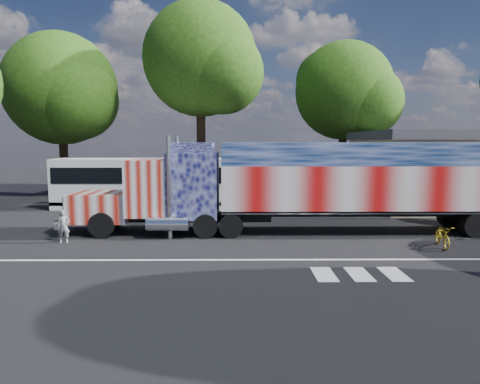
{
  "coord_description": "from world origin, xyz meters",
  "views": [
    {
      "loc": [
        -0.19,
        -18.89,
        4.51
      ],
      "look_at": [
        0.0,
        3.0,
        1.9
      ],
      "focal_mm": 32.0,
      "sensor_mm": 36.0,
      "label": 1
    }
  ],
  "objects_px": {
    "bicycle": "(443,236)",
    "tree_n_mid": "(202,60)",
    "tree_nw_a": "(62,89)",
    "tree_ne_a": "(346,91)",
    "woman": "(63,226)",
    "semi_truck": "(313,183)",
    "coach_bus": "(141,182)"
  },
  "relations": [
    {
      "from": "tree_n_mid",
      "to": "tree_nw_a",
      "type": "xyz_separation_m",
      "value": [
        -11.63,
        1.74,
        -2.06
      ]
    },
    {
      "from": "coach_bus",
      "to": "woman",
      "type": "relative_size",
      "value": 7.76
    },
    {
      "from": "tree_nw_a",
      "to": "tree_ne_a",
      "type": "bearing_deg",
      "value": 3.8
    },
    {
      "from": "tree_ne_a",
      "to": "bicycle",
      "type": "bearing_deg",
      "value": -91.75
    },
    {
      "from": "bicycle",
      "to": "tree_n_mid",
      "type": "height_order",
      "value": "tree_n_mid"
    },
    {
      "from": "bicycle",
      "to": "coach_bus",
      "type": "bearing_deg",
      "value": 153.54
    },
    {
      "from": "woman",
      "to": "bicycle",
      "type": "relative_size",
      "value": 0.83
    },
    {
      "from": "woman",
      "to": "tree_nw_a",
      "type": "distance_m",
      "value": 20.02
    },
    {
      "from": "woman",
      "to": "tree_n_mid",
      "type": "xyz_separation_m",
      "value": [
        5.06,
        15.4,
        10.03
      ]
    },
    {
      "from": "woman",
      "to": "bicycle",
      "type": "distance_m",
      "value": 16.58
    },
    {
      "from": "woman",
      "to": "semi_truck",
      "type": "bearing_deg",
      "value": -2.77
    },
    {
      "from": "semi_truck",
      "to": "tree_nw_a",
      "type": "xyz_separation_m",
      "value": [
        -18.08,
        14.96,
        6.26
      ]
    },
    {
      "from": "woman",
      "to": "tree_ne_a",
      "type": "distance_m",
      "value": 26.63
    },
    {
      "from": "bicycle",
      "to": "tree_nw_a",
      "type": "relative_size",
      "value": 0.13
    },
    {
      "from": "semi_truck",
      "to": "bicycle",
      "type": "xyz_separation_m",
      "value": [
        5.05,
        -3.04,
        -1.98
      ]
    },
    {
      "from": "coach_bus",
      "to": "tree_ne_a",
      "type": "height_order",
      "value": "tree_ne_a"
    },
    {
      "from": "woman",
      "to": "tree_n_mid",
      "type": "relative_size",
      "value": 0.1
    },
    {
      "from": "bicycle",
      "to": "tree_ne_a",
      "type": "distance_m",
      "value": 21.28
    },
    {
      "from": "bicycle",
      "to": "tree_nw_a",
      "type": "xyz_separation_m",
      "value": [
        -23.13,
        18.01,
        8.25
      ]
    },
    {
      "from": "bicycle",
      "to": "tree_n_mid",
      "type": "xyz_separation_m",
      "value": [
        -11.5,
        16.27,
        10.3
      ]
    },
    {
      "from": "semi_truck",
      "to": "bicycle",
      "type": "distance_m",
      "value": 6.22
    },
    {
      "from": "woman",
      "to": "tree_nw_a",
      "type": "relative_size",
      "value": 0.11
    },
    {
      "from": "coach_bus",
      "to": "tree_ne_a",
      "type": "xyz_separation_m",
      "value": [
        15.91,
        8.64,
        7.03
      ]
    },
    {
      "from": "coach_bus",
      "to": "tree_nw_a",
      "type": "xyz_separation_m",
      "value": [
        -7.82,
        7.07,
        6.99
      ]
    },
    {
      "from": "woman",
      "to": "coach_bus",
      "type": "bearing_deg",
      "value": 69.49
    },
    {
      "from": "semi_truck",
      "to": "tree_nw_a",
      "type": "distance_m",
      "value": 24.29
    },
    {
      "from": "semi_truck",
      "to": "tree_nw_a",
      "type": "relative_size",
      "value": 1.68
    },
    {
      "from": "bicycle",
      "to": "tree_n_mid",
      "type": "bearing_deg",
      "value": 134.33
    },
    {
      "from": "tree_n_mid",
      "to": "bicycle",
      "type": "bearing_deg",
      "value": -54.75
    },
    {
      "from": "tree_ne_a",
      "to": "tree_n_mid",
      "type": "bearing_deg",
      "value": -164.66
    },
    {
      "from": "woman",
      "to": "tree_ne_a",
      "type": "xyz_separation_m",
      "value": [
        17.15,
        18.72,
        8.03
      ]
    },
    {
      "from": "semi_truck",
      "to": "woman",
      "type": "distance_m",
      "value": 11.83
    }
  ]
}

